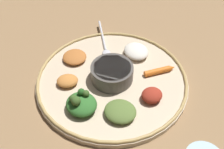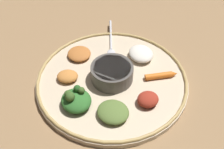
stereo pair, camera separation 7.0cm
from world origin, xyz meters
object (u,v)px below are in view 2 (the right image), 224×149
at_px(spoon, 111,44).
at_px(greens_pile, 76,100).
at_px(carrot_near_spoon, 161,76).
at_px(center_bowl, 112,72).

distance_m(spoon, greens_pile, 0.24).
bearing_deg(carrot_near_spoon, center_bowl, 141.63).
bearing_deg(greens_pile, center_bowl, 5.80).
height_order(center_bowl, carrot_near_spoon, center_bowl).
distance_m(center_bowl, greens_pile, 0.12).
relative_size(center_bowl, greens_pile, 1.37).
distance_m(greens_pile, carrot_near_spoon, 0.23).
xyz_separation_m(center_bowl, carrot_near_spoon, (0.10, -0.08, -0.01)).
bearing_deg(greens_pile, spoon, 30.24).
bearing_deg(spoon, greens_pile, -149.76).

